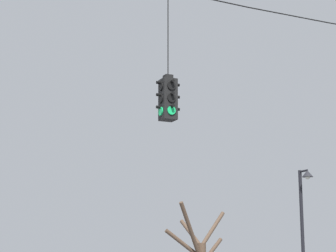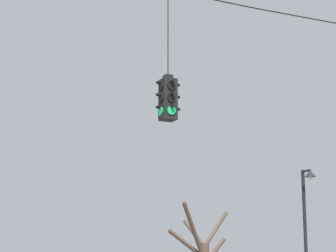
% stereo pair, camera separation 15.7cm
% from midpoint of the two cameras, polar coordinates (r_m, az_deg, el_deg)
% --- Properties ---
extents(span_wire, '(17.76, 0.03, 0.34)m').
position_cam_midpoint_polar(span_wire, '(17.55, 10.29, 9.78)').
color(span_wire, black).
extents(traffic_light_near_right_pole, '(0.58, 0.58, 3.17)m').
position_cam_midpoint_polar(traffic_light_near_right_pole, '(15.01, -0.30, 2.42)').
color(traffic_light_near_right_pole, black).
extents(street_lamp, '(0.39, 0.68, 5.14)m').
position_cam_midpoint_polar(street_lamp, '(23.29, 11.61, -7.88)').
color(street_lamp, black).
rests_on(street_lamp, ground_plane).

